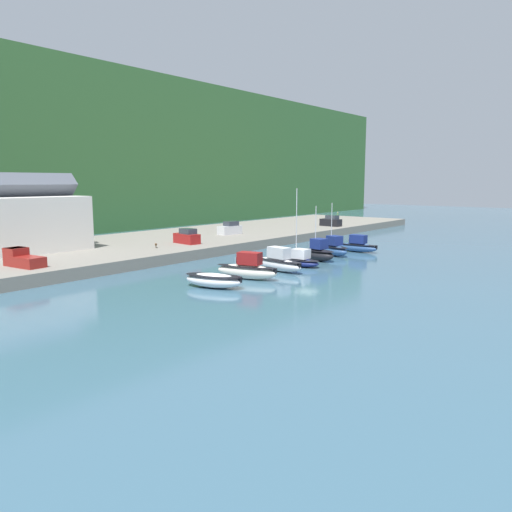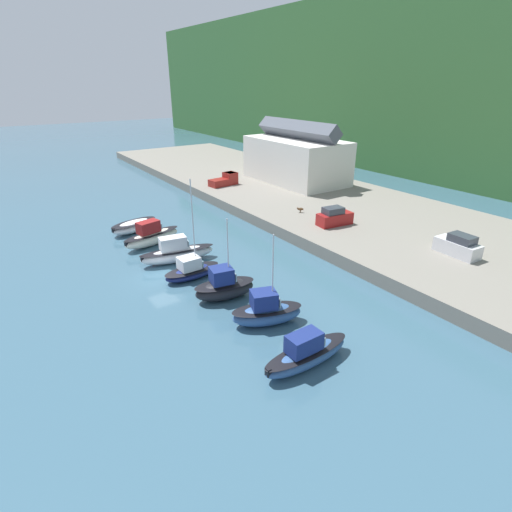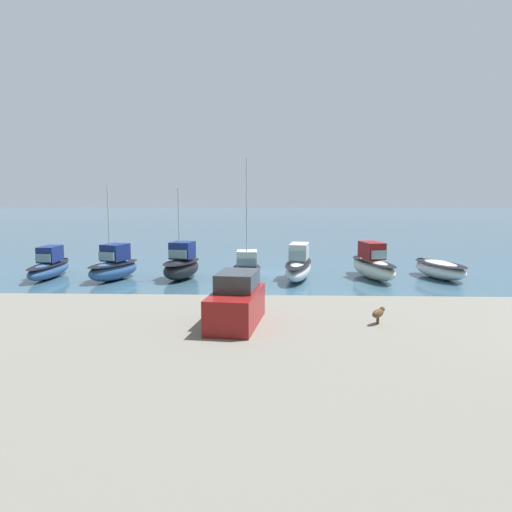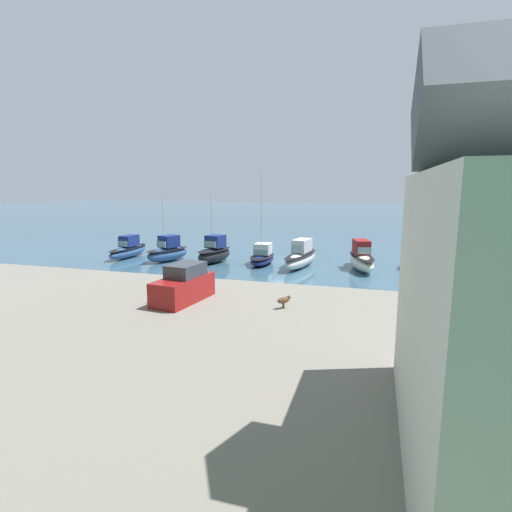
# 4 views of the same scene
# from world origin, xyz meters

# --- Properties ---
(ground_plane) EXTENTS (320.00, 320.00, 0.00)m
(ground_plane) POSITION_xyz_m (0.00, 0.00, 0.00)
(ground_plane) COLOR #385B70
(quay_promenade) EXTENTS (131.03, 25.20, 1.37)m
(quay_promenade) POSITION_xyz_m (0.00, 27.87, 0.68)
(quay_promenade) COLOR gray
(quay_promenade) RESTS_ON ground_plane
(harbor_clubhouse) EXTENTS (17.59, 9.66, 9.86)m
(harbor_clubhouse) POSITION_xyz_m (-18.72, 31.58, 5.12)
(harbor_clubhouse) COLOR silver
(harbor_clubhouse) RESTS_ON quay_promenade
(moored_boat_0) EXTENTS (3.95, 6.44, 1.39)m
(moored_boat_0) POSITION_xyz_m (-13.36, 1.93, 0.74)
(moored_boat_0) COLOR white
(moored_boat_0) RESTS_ON ground_plane
(moored_boat_1) EXTENTS (3.46, 7.20, 2.85)m
(moored_boat_1) POSITION_xyz_m (-8.07, 2.16, 1.06)
(moored_boat_1) COLOR white
(moored_boat_1) RESTS_ON ground_plane
(moored_boat_2) EXTENTS (2.99, 7.80, 2.76)m
(moored_boat_2) POSITION_xyz_m (-2.22, 2.60, 1.02)
(moored_boat_2) COLOR silver
(moored_boat_2) RESTS_ON ground_plane
(moored_boat_3) EXTENTS (2.35, 5.54, 9.32)m
(moored_boat_3) POSITION_xyz_m (1.84, 2.28, 0.78)
(moored_boat_3) COLOR navy
(moored_boat_3) RESTS_ON ground_plane
(moored_boat_4) EXTENTS (3.16, 5.54, 7.06)m
(moored_boat_4) POSITION_xyz_m (6.93, 2.85, 1.08)
(moored_boat_4) COLOR black
(moored_boat_4) RESTS_ON ground_plane
(moored_boat_5) EXTENTS (3.81, 5.83, 7.24)m
(moored_boat_5) POSITION_xyz_m (12.06, 3.55, 1.03)
(moored_boat_5) COLOR #33568E
(moored_boat_5) RESTS_ON ground_plane
(moored_boat_6) EXTENTS (1.85, 6.73, 2.50)m
(moored_boat_6) POSITION_xyz_m (17.47, 2.83, 0.91)
(moored_boat_6) COLOR #33568E
(moored_boat_6) RESTS_ON ground_plane
(parked_car_1) EXTENTS (2.31, 4.39, 2.16)m
(parked_car_1) POSITION_xyz_m (1.24, 21.10, 2.28)
(parked_car_1) COLOR maroon
(parked_car_1) RESTS_ON quay_promenade
(parked_car_2) EXTENTS (4.31, 2.08, 2.16)m
(parked_car_2) POSITION_xyz_m (14.45, 24.70, 2.28)
(parked_car_2) COLOR silver
(parked_car_2) RESTS_ON quay_promenade
(pickup_truck_0) EXTENTS (2.49, 4.92, 1.90)m
(pickup_truck_0) POSITION_xyz_m (-22.87, 20.39, 2.19)
(pickup_truck_0) COLOR maroon
(pickup_truck_0) RESTS_ON quay_promenade
(dog_on_quay) EXTENTS (0.74, 0.81, 0.68)m
(dog_on_quay) POSITION_xyz_m (-4.64, 20.85, 1.82)
(dog_on_quay) COLOR brown
(dog_on_quay) RESTS_ON quay_promenade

